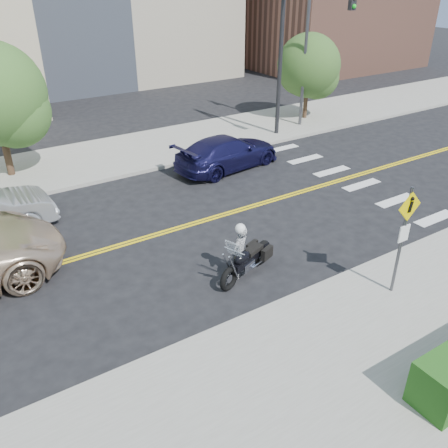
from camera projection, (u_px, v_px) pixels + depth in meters
name	position (u px, v px, depth m)	size (l,w,h in m)	color
ground_plane	(147.00, 237.00, 15.33)	(120.00, 120.00, 0.00)	black
sidewalk_near	(299.00, 389.00, 9.75)	(60.00, 5.00, 0.15)	#9E9B91
sidewalk_far	(76.00, 164.00, 20.83)	(60.00, 5.00, 0.15)	#9E9B91
lamp_post	(306.00, 47.00, 23.82)	(0.16, 0.16, 8.00)	#4C4C51
traffic_light	(294.00, 42.00, 21.57)	(0.28, 4.50, 7.00)	black
pedestrian_sign	(404.00, 231.00, 11.71)	(0.78, 0.08, 3.00)	#4C4C51
motorcyclist	(240.00, 251.00, 13.00)	(0.68, 0.58, 1.69)	#A0A1A4
motorcycle	(247.00, 253.00, 13.17)	(2.29, 0.70, 1.40)	black
parked_car_blue	(227.00, 152.00, 20.26)	(1.98, 4.88, 1.42)	#191747
tree_far_b	(309.00, 66.00, 25.53)	(3.39, 3.39, 4.69)	#382619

